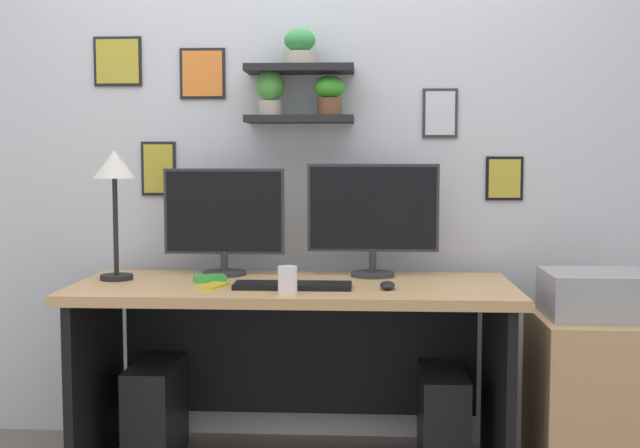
# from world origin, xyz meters

# --- Properties ---
(back_wall_assembly) EXTENTS (4.40, 0.24, 2.70)m
(back_wall_assembly) POSITION_xyz_m (-0.00, 0.44, 1.36)
(back_wall_assembly) COLOR silver
(back_wall_assembly) RESTS_ON ground
(desk) EXTENTS (1.70, 0.68, 0.75)m
(desk) POSITION_xyz_m (0.00, 0.06, 0.54)
(desk) COLOR tan
(desk) RESTS_ON ground
(monitor_left) EXTENTS (0.50, 0.18, 0.44)m
(monitor_left) POSITION_xyz_m (-0.31, 0.22, 0.99)
(monitor_left) COLOR #2D2D33
(monitor_left) RESTS_ON desk
(monitor_right) EXTENTS (0.54, 0.18, 0.46)m
(monitor_right) POSITION_xyz_m (0.31, 0.22, 1.00)
(monitor_right) COLOR #2D2D33
(monitor_right) RESTS_ON desk
(keyboard) EXTENTS (0.44, 0.14, 0.02)m
(keyboard) POSITION_xyz_m (0.01, -0.11, 0.76)
(keyboard) COLOR black
(keyboard) RESTS_ON desk
(computer_mouse) EXTENTS (0.06, 0.09, 0.03)m
(computer_mouse) POSITION_xyz_m (0.36, -0.12, 0.77)
(computer_mouse) COLOR black
(computer_mouse) RESTS_ON desk
(desk_lamp) EXTENTS (0.17, 0.17, 0.52)m
(desk_lamp) POSITION_xyz_m (-0.72, 0.06, 1.16)
(desk_lamp) COLOR black
(desk_lamp) RESTS_ON desk
(cell_phone) EXTENTS (0.11, 0.15, 0.01)m
(cell_phone) POSITION_xyz_m (-0.30, -0.10, 0.76)
(cell_phone) COLOR yellow
(cell_phone) RESTS_ON desk
(pen_cup) EXTENTS (0.07, 0.07, 0.10)m
(pen_cup) POSITION_xyz_m (0.00, -0.24, 0.80)
(pen_cup) COLOR white
(pen_cup) RESTS_ON desk
(scissors_tray) EXTENTS (0.14, 0.12, 0.02)m
(scissors_tray) POSITION_xyz_m (-0.33, 0.03, 0.76)
(scissors_tray) COLOR green
(scissors_tray) RESTS_ON desk
(drawer_cabinet) EXTENTS (0.44, 0.50, 0.64)m
(drawer_cabinet) POSITION_xyz_m (1.15, -0.03, 0.32)
(drawer_cabinet) COLOR tan
(drawer_cabinet) RESTS_ON ground
(printer) EXTENTS (0.38, 0.34, 0.17)m
(printer) POSITION_xyz_m (1.15, -0.03, 0.72)
(printer) COLOR #9E9EA3
(printer) RESTS_ON drawer_cabinet
(computer_tower_left) EXTENTS (0.18, 0.40, 0.41)m
(computer_tower_left) POSITION_xyz_m (-0.57, 0.08, 0.20)
(computer_tower_left) COLOR black
(computer_tower_left) RESTS_ON ground
(computer_tower_right) EXTENTS (0.18, 0.40, 0.39)m
(computer_tower_right) POSITION_xyz_m (0.59, 0.09, 0.19)
(computer_tower_right) COLOR black
(computer_tower_right) RESTS_ON ground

